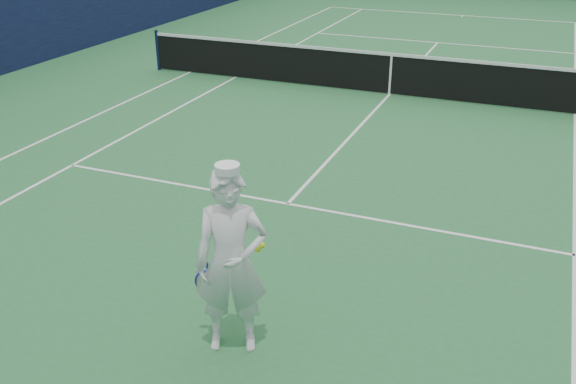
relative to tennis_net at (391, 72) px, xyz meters
The scene contains 5 objects.
ground 0.55m from the tennis_net, ahead, with size 80.00×80.00×0.00m, color #276837.
court_markings 0.55m from the tennis_net, ahead, with size 11.03×23.83×0.01m.
windscreen_fence 1.45m from the tennis_net, ahead, with size 20.12×36.12×4.00m.
tennis_net is the anchor object (origin of this frame).
tennis_player 9.80m from the tennis_net, 85.54° to the right, with size 0.92×0.73×2.07m.
Camera 1 is at (3.36, -14.64, 4.35)m, focal length 40.00 mm.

